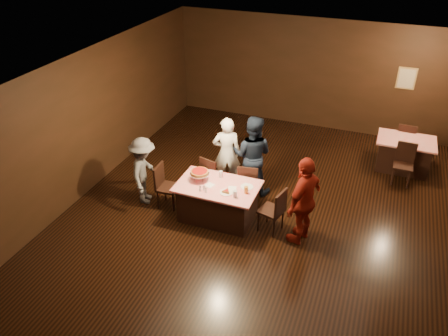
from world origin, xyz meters
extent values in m
plane|color=black|center=(0.00, 0.00, 0.00)|extent=(10.00, 10.00, 0.00)
cube|color=silver|center=(0.00, 0.00, 3.00)|extent=(8.00, 10.00, 0.04)
cube|color=black|center=(0.00, 5.00, 1.50)|extent=(8.00, 0.04, 3.00)
cube|color=black|center=(-4.00, 0.00, 1.50)|extent=(0.04, 10.00, 3.00)
cube|color=tan|center=(2.20, 4.97, 1.70)|extent=(0.46, 0.03, 0.56)
cube|color=beige|center=(2.20, 4.95, 1.70)|extent=(0.38, 0.01, 0.48)
cube|color=red|center=(-0.96, 0.02, 0.39)|extent=(1.60, 1.00, 0.77)
cube|color=red|center=(2.44, 3.39, 0.39)|extent=(1.30, 0.90, 0.77)
cube|color=black|center=(-1.36, 0.77, 0.47)|extent=(0.51, 0.51, 0.95)
cube|color=black|center=(-0.56, 0.77, 0.47)|extent=(0.48, 0.48, 0.95)
cube|color=black|center=(-2.06, 0.02, 0.47)|extent=(0.44, 0.44, 0.95)
cube|color=black|center=(0.14, 0.02, 0.47)|extent=(0.51, 0.51, 0.95)
cube|color=black|center=(2.44, 2.69, 0.47)|extent=(0.43, 0.43, 0.95)
cube|color=black|center=(2.44, 3.99, 0.47)|extent=(0.44, 0.44, 0.95)
imported|color=white|center=(-1.21, 1.18, 0.84)|extent=(0.71, 0.60, 1.67)
imported|color=black|center=(-0.64, 1.20, 0.89)|extent=(0.91, 0.73, 1.78)
imported|color=#5A5A5F|center=(-2.60, 0.02, 0.74)|extent=(0.79, 1.07, 1.48)
imported|color=maroon|center=(0.74, -0.04, 0.88)|extent=(0.73, 1.12, 1.77)
cylinder|color=black|center=(-1.36, 0.17, 0.84)|extent=(0.01, 0.01, 0.15)
cylinder|color=black|center=(-1.45, 0.02, 0.84)|extent=(0.01, 0.01, 0.15)
cylinder|color=black|center=(-1.27, 0.02, 0.84)|extent=(0.01, 0.01, 0.15)
cylinder|color=silver|center=(-1.36, 0.07, 0.93)|extent=(0.38, 0.38, 0.01)
cylinder|color=#B27233|center=(-1.36, 0.07, 0.96)|extent=(0.35, 0.35, 0.05)
cylinder|color=#A5140C|center=(-1.36, 0.07, 0.98)|extent=(0.30, 0.30, 0.01)
cylinder|color=white|center=(-0.71, -0.16, 0.78)|extent=(0.25, 0.25, 0.01)
cylinder|color=#B27233|center=(-0.71, -0.16, 0.81)|extent=(0.18, 0.18, 0.04)
cylinder|color=#A5140C|center=(-0.71, -0.16, 0.83)|extent=(0.14, 0.14, 0.01)
cylinder|color=white|center=(-0.41, 0.17, 0.78)|extent=(0.25, 0.25, 0.01)
cylinder|color=silver|center=(-0.51, -0.23, 0.84)|extent=(0.08, 0.08, 0.14)
cylinder|color=#BF7F26|center=(-0.36, -0.03, 0.84)|extent=(0.08, 0.08, 0.14)
cylinder|color=silver|center=(-1.01, 0.32, 0.84)|extent=(0.08, 0.08, 0.14)
cylinder|color=silver|center=(-1.14, -0.23, 0.81)|extent=(0.04, 0.04, 0.08)
cylinder|color=silver|center=(-1.14, -0.23, 0.85)|extent=(0.05, 0.05, 0.02)
cylinder|color=silver|center=(-1.08, -0.28, 0.81)|extent=(0.04, 0.04, 0.08)
cylinder|color=silver|center=(-1.08, -0.28, 0.85)|extent=(0.05, 0.05, 0.02)
cylinder|color=silver|center=(-1.20, -0.28, 0.81)|extent=(0.04, 0.04, 0.08)
cylinder|color=silver|center=(-1.20, -0.28, 0.85)|extent=(0.05, 0.05, 0.02)
cube|color=white|center=(-0.66, 0.02, 0.77)|extent=(0.19, 0.19, 0.01)
cube|color=white|center=(-1.11, -0.03, 0.77)|extent=(0.21, 0.21, 0.01)
camera|label=1|loc=(1.71, -6.55, 5.47)|focal=35.00mm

